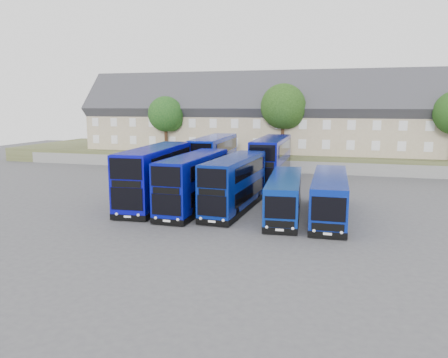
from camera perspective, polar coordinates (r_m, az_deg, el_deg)
ground at (r=33.50m, az=-2.01°, el=-5.02°), size 120.00×120.00×0.00m
retaining_wall at (r=56.29m, az=5.33°, el=1.73°), size 70.00×0.40×1.50m
earth_bank at (r=66.05m, az=6.88°, el=3.10°), size 80.00×20.00×2.00m
terrace_row at (r=61.70m, az=6.42°, el=7.86°), size 54.00×10.40×11.20m
dd_front_left at (r=37.99m, az=-8.89°, el=0.33°), size 3.64×12.43×4.88m
dd_front_mid at (r=35.84m, az=-3.97°, el=-0.51°), size 2.77×11.20×4.43m
dd_front_right at (r=35.40m, az=1.40°, el=-0.72°), size 3.09×10.95×4.30m
dd_rear_left at (r=49.23m, az=-1.29°, el=2.59°), size 3.47×12.51×4.92m
dd_rear_right at (r=47.87m, az=6.21°, el=2.33°), size 3.03×12.43×4.92m
coach_east_a at (r=34.13m, az=7.91°, el=-2.26°), size 3.23×11.32×3.05m
coach_east_b at (r=34.11m, az=13.60°, el=-2.29°), size 2.77×11.89×3.23m
tree_west at (r=60.78m, az=-7.48°, el=8.24°), size 4.80×4.80×7.65m
tree_mid at (r=57.00m, az=7.89°, el=9.16°), size 5.76×5.76×9.18m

